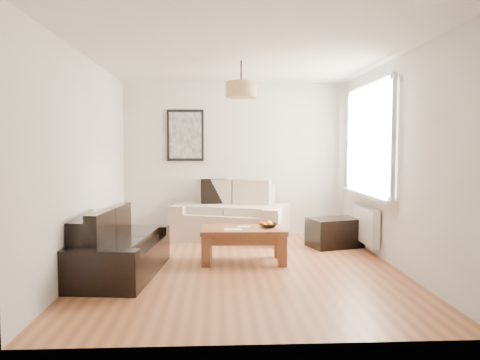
{
  "coord_description": "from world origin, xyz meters",
  "views": [
    {
      "loc": [
        -0.3,
        -5.59,
        1.48
      ],
      "look_at": [
        0.0,
        0.6,
        1.05
      ],
      "focal_mm": 34.15,
      "sensor_mm": 36.0,
      "label": 1
    }
  ],
  "objects_px": {
    "loveseat_cream": "(231,212)",
    "sofa_leather": "(122,245)",
    "ottoman": "(334,233)",
    "coffee_table": "(244,245)"
  },
  "relations": [
    {
      "from": "sofa_leather",
      "to": "ottoman",
      "type": "xyz_separation_m",
      "value": [
        2.88,
        1.39,
        -0.14
      ]
    },
    {
      "from": "loveseat_cream",
      "to": "sofa_leather",
      "type": "bearing_deg",
      "value": -103.57
    },
    {
      "from": "loveseat_cream",
      "to": "sofa_leather",
      "type": "relative_size",
      "value": 1.09
    },
    {
      "from": "ottoman",
      "to": "coffee_table",
      "type": "bearing_deg",
      "value": -148.92
    },
    {
      "from": "loveseat_cream",
      "to": "coffee_table",
      "type": "bearing_deg",
      "value": -65.78
    },
    {
      "from": "sofa_leather",
      "to": "ottoman",
      "type": "distance_m",
      "value": 3.2
    },
    {
      "from": "coffee_table",
      "to": "ottoman",
      "type": "relative_size",
      "value": 1.45
    },
    {
      "from": "loveseat_cream",
      "to": "ottoman",
      "type": "height_order",
      "value": "loveseat_cream"
    },
    {
      "from": "coffee_table",
      "to": "ottoman",
      "type": "xyz_separation_m",
      "value": [
        1.42,
        0.86,
        -0.01
      ]
    },
    {
      "from": "loveseat_cream",
      "to": "sofa_leather",
      "type": "height_order",
      "value": "loveseat_cream"
    }
  ]
}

